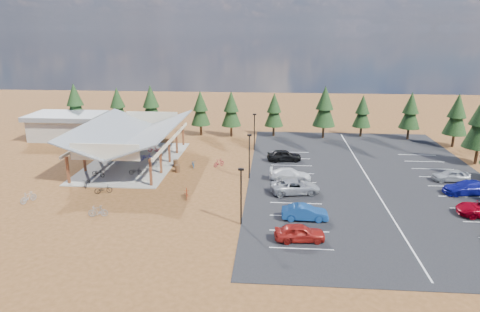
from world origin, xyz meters
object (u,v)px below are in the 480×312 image
(car_8, at_px, (451,175))
(outbuilding, at_px, (67,126))
(bike_4, at_px, (136,171))
(bike_14, at_px, (193,164))
(car_1, at_px, (305,213))
(bike_11, at_px, (187,193))
(bike_6, at_px, (146,157))
(car_4, at_px, (284,155))
(bike_1, at_px, (113,161))
(car_0, at_px, (300,233))
(lamp_post_0, at_px, (241,192))
(trash_bin_1, at_px, (176,163))
(car_7, at_px, (467,188))
(lamp_post_2, at_px, (254,129))
(trash_bin_0, at_px, (177,169))
(bike_15, at_px, (219,163))
(bike_8, at_px, (87,183))
(car_2, at_px, (295,187))
(bike_5, at_px, (155,163))
(car_3, at_px, (290,175))
(lamp_post_1, at_px, (249,153))
(bike_pavilion, at_px, (132,133))
(bike_0, at_px, (98,173))
(bike_9, at_px, (28,197))
(bike_2, at_px, (117,151))
(bike_13, at_px, (98,211))
(bike_7, at_px, (153,149))
(bike_3, at_px, (126,142))

(car_8, bearing_deg, outbuilding, -109.22)
(bike_4, xyz_separation_m, bike_14, (6.09, 3.56, -0.08))
(car_1, bearing_deg, bike_11, 70.01)
(bike_6, xyz_separation_m, car_4, (17.65, 1.49, 0.19))
(bike_1, bearing_deg, car_1, -134.24)
(car_0, bearing_deg, car_4, -3.33)
(bike_4, relative_size, bike_11, 0.91)
(lamp_post_0, xyz_separation_m, trash_bin_1, (-9.24, 15.38, -2.53))
(outbuilding, relative_size, car_7, 2.28)
(lamp_post_2, distance_m, trash_bin_0, 13.88)
(bike_1, height_order, bike_15, bike_1)
(bike_4, bearing_deg, car_4, -70.05)
(bike_8, height_order, car_2, car_2)
(bike_6, xyz_separation_m, car_8, (35.99, -4.68, 0.13))
(lamp_post_0, distance_m, bike_6, 22.18)
(car_0, relative_size, car_4, 0.93)
(bike_5, relative_size, car_3, 0.37)
(bike_8, bearing_deg, lamp_post_1, 6.17)
(bike_1, xyz_separation_m, car_0, (22.07, -18.01, 0.19))
(bike_pavilion, xyz_separation_m, car_1, (20.58, -15.68, -3.11))
(trash_bin_1, height_order, bike_0, bike_0)
(car_1, bearing_deg, car_4, 5.04)
(bike_5, bearing_deg, bike_9, 146.04)
(lamp_post_2, bearing_deg, bike_pavilion, -154.98)
(bike_0, bearing_deg, car_1, -93.69)
(lamp_post_1, height_order, bike_6, lamp_post_1)
(bike_2, relative_size, bike_11, 1.06)
(outbuilding, height_order, bike_1, outbuilding)
(bike_4, distance_m, car_1, 21.54)
(bike_13, xyz_separation_m, car_0, (17.94, -3.19, 0.20))
(lamp_post_1, height_order, bike_9, lamp_post_1)
(car_1, distance_m, car_7, 18.58)
(lamp_post_0, height_order, bike_9, lamp_post_0)
(bike_2, bearing_deg, bike_8, -163.95)
(lamp_post_2, relative_size, bike_0, 2.93)
(bike_5, bearing_deg, trash_bin_1, -73.71)
(lamp_post_2, bearing_deg, car_3, -69.57)
(bike_pavilion, bearing_deg, bike_2, 139.84)
(car_4, bearing_deg, bike_6, 86.75)
(bike_7, relative_size, bike_15, 0.95)
(bike_11, xyz_separation_m, car_3, (10.54, 6.04, 0.20))
(bike_6, height_order, bike_7, bike_6)
(bike_0, xyz_separation_m, bike_7, (3.43, 10.63, -0.01))
(bike_3, bearing_deg, car_1, -121.10)
(bike_5, distance_m, bike_9, 14.96)
(outbuilding, xyz_separation_m, bike_5, (17.23, -13.13, -1.41))
(bike_9, distance_m, bike_15, 21.39)
(bike_2, height_order, car_3, car_3)
(car_3, bearing_deg, outbuilding, 64.63)
(car_4, bearing_deg, car_3, 176.19)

